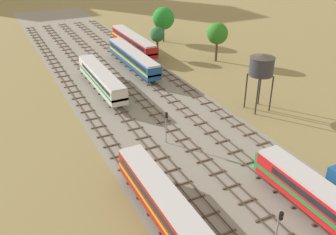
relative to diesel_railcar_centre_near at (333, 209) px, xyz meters
The scene contains 18 objects.
ground_plane 37.93m from the diesel_railcar_centre_near, 97.30° to the left, with size 480.00×480.00×0.00m, color olive.
ballast_bed 37.93m from the diesel_railcar_centre_near, 97.30° to the left, with size 23.23×176.00×0.01m, color gray.
track_far_left 41.21m from the diesel_railcar_centre_near, 110.52° to the left, with size 2.40×126.00×0.29m.
track_left 39.79m from the diesel_railcar_centre_near, 104.01° to the left, with size 2.40×126.00×0.29m.
track_centre_left 38.91m from the diesel_railcar_centre_near, 97.11° to the left, with size 2.40×126.00×0.29m.
track_centre 38.61m from the diesel_railcar_centre_near, 90.00° to the left, with size 2.40×126.00×0.29m.
track_centre_right 38.91m from the diesel_railcar_centre_near, 82.89° to the left, with size 2.40×126.00×0.29m.
diesel_railcar_centre_near is the anchor object (origin of this frame).
passenger_coach_far_left_mid 15.78m from the diesel_railcar_centre_near, 156.04° to the left, with size 2.96×22.00×3.80m.
diesel_railcar_left_midfar 45.32m from the diesel_railcar_centre_near, 102.25° to the left, with size 2.96×20.50×3.80m.
passenger_coach_centre_far 52.84m from the diesel_railcar_centre_near, 90.00° to the left, with size 2.96×22.00×3.80m.
passenger_coach_centre_right_farther 64.93m from the diesel_railcar_centre_near, 85.75° to the left, with size 2.96×22.00×3.80m.
water_tower 28.22m from the diesel_railcar_centre_near, 66.35° to the left, with size 4.05×4.05×9.46m.
signal_post_nearest 23.51m from the diesel_railcar_centre_near, 107.86° to the left, with size 0.28×0.47×4.89m.
signal_post_near 7.25m from the diesel_railcar_centre_near, behind, with size 0.28×0.47×5.30m.
lineside_tree_0 71.01m from the diesel_railcar_centre_near, 77.65° to the left, with size 5.67×5.67×8.86m.
lineside_tree_1 53.05m from the diesel_railcar_centre_near, 69.30° to the left, with size 4.70×4.70×8.62m.
lineside_tree_2 58.63m from the diesel_railcar_centre_near, 82.03° to the left, with size 3.37×3.37×7.01m.
Camera 1 is at (-22.31, 0.38, 27.22)m, focal length 39.86 mm.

